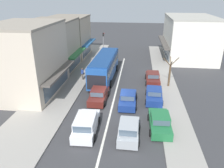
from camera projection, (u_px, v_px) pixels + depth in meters
ground_plane at (113, 104)px, 23.56m from camera, size 140.00×140.00×0.00m
lane_centre_line at (116, 89)px, 27.22m from camera, size 0.20×28.00×0.01m
sidewalk_left at (69, 80)px, 29.79m from camera, size 5.20×44.00×0.14m
kerb_right at (165, 85)px, 28.33m from camera, size 2.80×44.00×0.12m
shopfront_corner_near at (27, 60)px, 24.99m from camera, size 7.77×9.36×8.13m
shopfront_mid_block at (54, 45)px, 32.91m from camera, size 7.23×7.25×7.61m
shopfront_far_end at (69, 37)px, 39.94m from camera, size 7.45×7.71×7.34m
building_right_far at (189, 37)px, 39.58m from camera, size 8.96×13.32×7.36m
city_bus at (105, 66)px, 29.95m from camera, size 2.92×10.91×3.23m
sedan_behind_bus_near at (99, 95)px, 24.12m from camera, size 1.96×4.23×1.47m
hatchback_queue_gap_filler at (129, 130)px, 17.90m from camera, size 1.86×3.72×1.54m
wagon_adjacent_lane_trail at (86, 124)px, 18.64m from camera, size 2.06×4.56×1.58m
sedan_queue_far_back at (128, 99)px, 23.30m from camera, size 1.90×4.20×1.47m
parked_sedan_kerb_front at (160, 122)px, 19.13m from camera, size 1.99×4.25×1.47m
parked_sedan_kerb_second at (154, 95)px, 24.22m from camera, size 2.02×4.26×1.47m
parked_sedan_kerb_third at (153, 78)px, 29.03m from camera, size 1.93×4.22×1.47m
traffic_light_downstreet at (103, 40)px, 41.58m from camera, size 0.33×0.24×4.20m
street_tree_right at (170, 73)px, 27.28m from camera, size 1.94×1.64×3.91m
pedestrian_with_handbag_near at (82, 73)px, 29.55m from camera, size 0.58×0.53×1.63m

